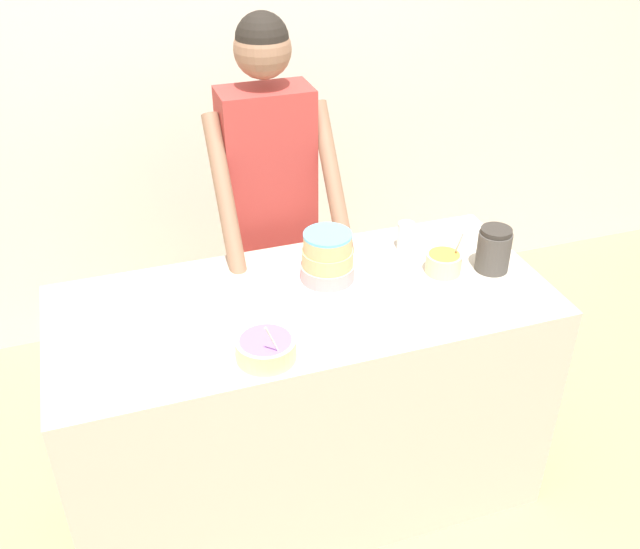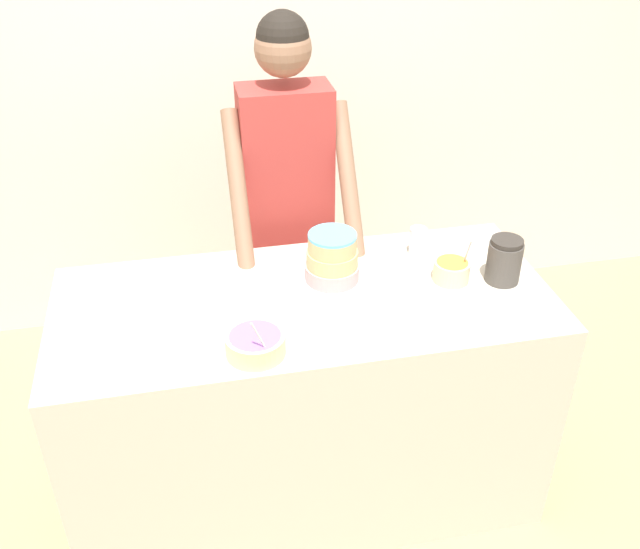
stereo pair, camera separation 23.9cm
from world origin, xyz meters
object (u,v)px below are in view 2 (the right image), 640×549
Objects in this scene: cake at (332,261)px; frosting_bowl_purple at (255,343)px; drinking_glass at (418,242)px; ceramic_plate at (240,300)px; person_baker at (287,184)px; stoneware_jar at (504,260)px; frosting_bowl_orange at (452,270)px.

frosting_bowl_purple is at bearing -132.23° from cake.
drinking_glass is 0.72m from ceramic_plate.
drinking_glass is at bearing -41.69° from person_baker.
person_baker is 10.55× the size of stoneware_jar.
cake is 0.38m from drinking_glass.
frosting_bowl_orange is 0.21m from drinking_glass.
drinking_glass is (0.68, 0.47, 0.02)m from frosting_bowl_purple.
frosting_bowl_purple reaches higher than stoneware_jar.
ceramic_plate is (-0.76, 0.02, -0.04)m from frosting_bowl_orange.
person_baker is at bearing 73.97° from frosting_bowl_purple.
person_baker is 0.52m from cake.
frosting_bowl_orange is at bearing -49.73° from person_baker.
frosting_bowl_orange reaches higher than stoneware_jar.
frosting_bowl_purple is at bearing -86.56° from ceramic_plate.
person_baker is 9.47× the size of frosting_bowl_purple.
cake is (0.07, -0.51, -0.08)m from person_baker.
frosting_bowl_orange is 0.19m from stoneware_jar.
frosting_bowl_orange is at bearing -10.79° from cake.
frosting_bowl_orange is 0.86× the size of ceramic_plate.
person_baker reaches higher than cake.
frosting_bowl_purple is (-0.32, -0.36, -0.04)m from cake.
stoneware_jar is (0.18, -0.04, 0.04)m from frosting_bowl_orange.
stoneware_jar is (0.68, -0.62, -0.08)m from person_baker.
cake reaches higher than drinking_glass.
person_baker reaches higher than drinking_glass.
person_baker is 0.90m from frosting_bowl_purple.
ceramic_plate is 0.95m from stoneware_jar.
frosting_bowl_purple is 0.30m from ceramic_plate.
cake is 1.51× the size of ceramic_plate.
ceramic_plate is (-0.34, -0.06, -0.08)m from cake.
cake reaches higher than ceramic_plate.
frosting_bowl_purple is 0.95m from stoneware_jar.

